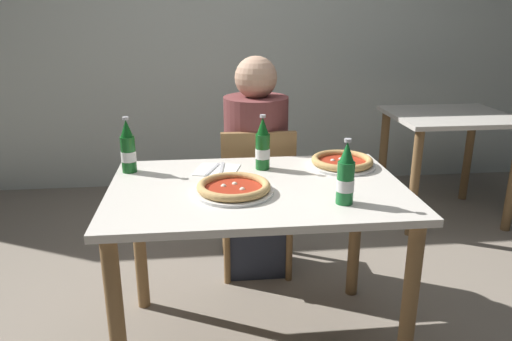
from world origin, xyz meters
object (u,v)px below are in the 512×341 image
(dining_table_main, at_px, (257,212))
(chair_behind_table, at_px, (257,193))
(dining_table_background, at_px, (448,136))
(pizza_margherita_near, at_px, (234,188))
(diner_seated, at_px, (256,173))
(beer_bottle_right, at_px, (128,149))
(napkin_with_cutlery, at_px, (217,170))
(beer_bottle_center, at_px, (346,177))
(beer_bottle_left, at_px, (263,146))
(pizza_marinara_far, at_px, (342,162))

(dining_table_main, height_order, chair_behind_table, chair_behind_table)
(dining_table_background, xyz_separation_m, pizza_margherita_near, (-1.57, -1.35, 0.18))
(diner_seated, bearing_deg, beer_bottle_right, -145.48)
(diner_seated, xyz_separation_m, pizza_margherita_near, (-0.17, -0.73, 0.19))
(pizza_margherita_near, bearing_deg, diner_seated, 77.19)
(napkin_with_cutlery, bearing_deg, beer_bottle_right, 176.58)
(pizza_margherita_near, relative_size, napkin_with_cutlery, 1.42)
(diner_seated, height_order, napkin_with_cutlery, diner_seated)
(beer_bottle_right, bearing_deg, beer_bottle_center, -28.69)
(dining_table_main, distance_m, beer_bottle_left, 0.32)
(diner_seated, distance_m, beer_bottle_right, 0.78)
(diner_seated, distance_m, dining_table_background, 1.54)
(beer_bottle_left, xyz_separation_m, napkin_with_cutlery, (-0.20, -0.00, -0.10))
(napkin_with_cutlery, bearing_deg, beer_bottle_left, 0.71)
(pizza_marinara_far, relative_size, beer_bottle_left, 1.22)
(pizza_margherita_near, distance_m, beer_bottle_right, 0.55)
(dining_table_background, bearing_deg, chair_behind_table, -154.61)
(dining_table_main, bearing_deg, chair_behind_table, 84.00)
(beer_bottle_right, bearing_deg, diner_seated, 34.52)
(beer_bottle_left, distance_m, beer_bottle_center, 0.51)
(beer_bottle_center, relative_size, beer_bottle_right, 1.00)
(dining_table_main, xyz_separation_m, pizza_margherita_near, (-0.10, -0.07, 0.14))
(beer_bottle_right, distance_m, napkin_with_cutlery, 0.40)
(diner_seated, relative_size, pizza_marinara_far, 4.01)
(dining_table_background, bearing_deg, pizza_marinara_far, -134.95)
(diner_seated, xyz_separation_m, dining_table_background, (1.41, 0.62, 0.01))
(beer_bottle_right, bearing_deg, pizza_margherita_near, -35.32)
(pizza_marinara_far, xyz_separation_m, napkin_with_cutlery, (-0.57, 0.00, -0.02))
(dining_table_main, relative_size, beer_bottle_center, 4.86)
(dining_table_main, bearing_deg, beer_bottle_left, 77.73)
(pizza_marinara_far, height_order, beer_bottle_left, beer_bottle_left)
(dining_table_main, relative_size, dining_table_background, 1.50)
(pizza_margherita_near, xyz_separation_m, beer_bottle_center, (0.40, -0.15, 0.08))
(diner_seated, xyz_separation_m, pizza_marinara_far, (0.35, -0.44, 0.19))
(dining_table_main, relative_size, beer_bottle_left, 4.86)
(chair_behind_table, distance_m, beer_bottle_left, 0.54)
(chair_behind_table, relative_size, diner_seated, 0.70)
(diner_seated, bearing_deg, beer_bottle_left, -92.23)
(dining_table_main, relative_size, beer_bottle_right, 4.86)
(chair_behind_table, relative_size, pizza_margherita_near, 2.71)
(dining_table_background, bearing_deg, diner_seated, -156.28)
(beer_bottle_left, bearing_deg, beer_bottle_center, -60.20)
(pizza_marinara_far, xyz_separation_m, beer_bottle_right, (-0.95, 0.03, 0.08))
(beer_bottle_right, bearing_deg, dining_table_main, -24.20)
(napkin_with_cutlery, bearing_deg, chair_behind_table, 60.50)
(dining_table_background, bearing_deg, dining_table_main, -139.03)
(diner_seated, bearing_deg, napkin_with_cutlery, -116.75)
(dining_table_main, distance_m, beer_bottle_right, 0.63)
(beer_bottle_center, height_order, napkin_with_cutlery, beer_bottle_center)
(pizza_margherita_near, xyz_separation_m, pizza_marinara_far, (0.51, 0.29, 0.00))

